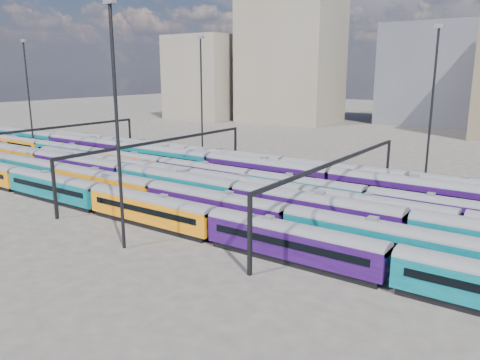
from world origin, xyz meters
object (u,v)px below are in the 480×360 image
Objects in this scene: rake_0 at (214,220)px; mast_2 at (117,119)px; rake_1 at (154,192)px; rake_2 at (175,182)px.

mast_2 reaches higher than rake_0.
rake_1 is 5.06m from rake_2.
rake_2 is (-0.77, 5.00, 0.20)m from rake_1.
rake_2 is 6.05× the size of mast_2.
rake_1 is (-14.22, 5.00, 0.13)m from rake_0.
rake_1 is 4.83× the size of mast_2.
rake_0 is 15.09m from mast_2.
rake_0 is 0.95× the size of rake_1.
rake_1 is 0.80× the size of rake_2.
rake_2 is 21.85m from mast_2.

